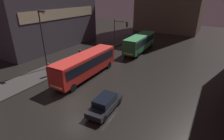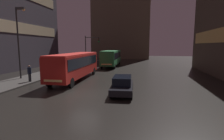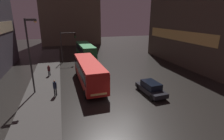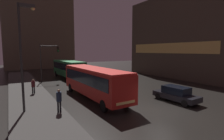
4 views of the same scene
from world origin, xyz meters
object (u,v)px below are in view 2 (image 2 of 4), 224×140
Objects in this scene: bus_near at (75,64)px; traffic_light_main at (91,46)px; bus_far at (111,57)px; street_lamp_sidewalk at (19,33)px; pedestrian_mid at (55,65)px; pedestrian_near at (29,72)px; car_taxi at (122,85)px.

traffic_light_main reaches higher than bus_near.
street_lamp_sidewalk reaches higher than bus_far.
bus_near is at bearing -5.74° from pedestrian_mid.
pedestrian_near reaches higher than pedestrian_mid.
car_taxi is at bearing 51.93° from pedestrian_near.
street_lamp_sidewalk is at bearing -151.28° from pedestrian_near.
traffic_light_main is (3.09, 8.04, 2.90)m from pedestrian_mid.
bus_near is 1.04× the size of bus_far.
bus_far is 17.87m from street_lamp_sidewalk.
pedestrian_mid is 7.52m from street_lamp_sidewalk.
bus_near is at bearing 96.86° from pedestrian_near.
pedestrian_mid is at bearing -44.05° from car_taxi.
car_taxi is 0.54× the size of street_lamp_sidewalk.
traffic_light_main is (-8.51, 17.96, 3.26)m from car_taxi.
car_taxi is 2.49× the size of pedestrian_near.
pedestrian_near is (-5.89, -17.10, -0.70)m from bus_far.
street_lamp_sidewalk reaches higher than pedestrian_mid.
bus_near reaches higher than pedestrian_near.
pedestrian_mid reaches higher than car_taxi.
pedestrian_near is at bearing -36.04° from street_lamp_sidewalk.
bus_far is at bearing -97.71° from bus_near.
bus_near is 8.22m from car_taxi.
pedestrian_mid is at bearing -111.03° from traffic_light_main.
bus_far reaches higher than pedestrian_mid.
car_taxi is at bearing 101.64° from bus_far.
bus_far reaches higher than car_taxi.
bus_far reaches higher than pedestrian_near.
traffic_light_main is at bearing 20.33° from bus_far.
car_taxi is at bearing 140.09° from bus_near.
bus_far is at bearing -79.97° from car_taxi.
street_lamp_sidewalk reaches higher than car_taxi.
car_taxi is at bearing -3.64° from pedestrian_mid.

